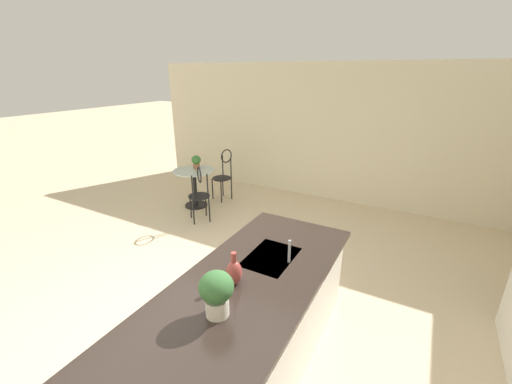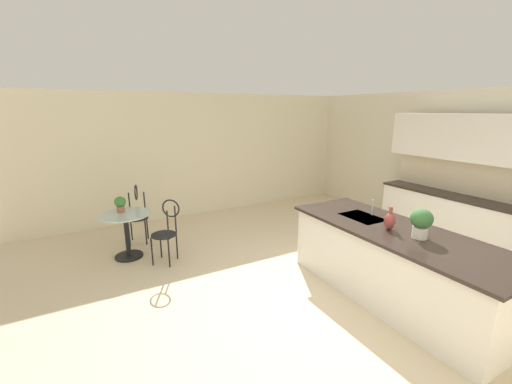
{
  "view_description": "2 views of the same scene",
  "coord_description": "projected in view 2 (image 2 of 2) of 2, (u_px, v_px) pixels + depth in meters",
  "views": [
    {
      "loc": [
        2.05,
        1.96,
        2.53
      ],
      "look_at": [
        -1.53,
        -0.01,
        0.98
      ],
      "focal_mm": 22.49,
      "sensor_mm": 36.0,
      "label": 1
    },
    {
      "loc": [
        2.71,
        -2.43,
        2.33
      ],
      "look_at": [
        -1.27,
        -0.25,
        1.18
      ],
      "focal_mm": 22.52,
      "sensor_mm": 36.0,
      "label": 2
    }
  ],
  "objects": [
    {
      "name": "wall_back",
      "position": [
        497.0,
        171.0,
        5.37
      ],
      "size": [
        9.0,
        0.12,
        2.7
      ],
      "primitive_type": "cube",
      "color": "beige",
      "rests_on": "ground"
    },
    {
      "name": "potted_plant_counter_near",
      "position": [
        421.0,
        222.0,
        3.62
      ],
      "size": [
        0.24,
        0.24,
        0.34
      ],
      "color": "beige",
      "rests_on": "kitchen_island"
    },
    {
      "name": "kitchen_island",
      "position": [
        393.0,
        264.0,
        4.03
      ],
      "size": [
        2.8,
        1.06,
        0.92
      ],
      "color": "white",
      "rests_on": "ground"
    },
    {
      "name": "sink_faucet",
      "position": [
        372.0,
        207.0,
        4.44
      ],
      "size": [
        0.02,
        0.02,
        0.22
      ],
      "primitive_type": "cylinder",
      "color": "#B2B5BA",
      "rests_on": "kitchen_island"
    },
    {
      "name": "vase_on_counter",
      "position": [
        390.0,
        221.0,
        3.9
      ],
      "size": [
        0.13,
        0.13,
        0.29
      ],
      "color": "#993D38",
      "rests_on": "kitchen_island"
    },
    {
      "name": "potted_plant_on_table",
      "position": [
        120.0,
        203.0,
        5.15
      ],
      "size": [
        0.18,
        0.18,
        0.25
      ],
      "color": "#9E603D",
      "rests_on": "bistro_table"
    },
    {
      "name": "upper_cabinet_run",
      "position": [
        461.0,
        137.0,
        5.35
      ],
      "size": [
        2.4,
        0.36,
        0.76
      ],
      "color": "white",
      "rests_on": "back_counter_run"
    },
    {
      "name": "ground_plane",
      "position": [
        322.0,
        303.0,
        4.01
      ],
      "size": [
        40.0,
        40.0,
        0.0
      ],
      "primitive_type": "plane",
      "color": "beige"
    },
    {
      "name": "chair_by_island",
      "position": [
        137.0,
        211.0,
        5.77
      ],
      "size": [
        0.52,
        0.47,
        1.04
      ],
      "color": "black",
      "rests_on": "ground"
    },
    {
      "name": "back_counter_run",
      "position": [
        449.0,
        217.0,
        5.71
      ],
      "size": [
        2.44,
        0.64,
        1.52
      ],
      "color": "white",
      "rests_on": "ground"
    },
    {
      "name": "bistro_table",
      "position": [
        127.0,
        231.0,
        5.16
      ],
      "size": [
        0.8,
        0.8,
        0.74
      ],
      "color": "black",
      "rests_on": "ground"
    },
    {
      "name": "chair_near_window",
      "position": [
        167.0,
        228.0,
        4.93
      ],
      "size": [
        0.54,
        0.54,
        1.04
      ],
      "color": "black",
      "rests_on": "ground"
    },
    {
      "name": "wall_left_window",
      "position": [
        203.0,
        155.0,
        7.29
      ],
      "size": [
        0.12,
        7.8,
        2.7
      ],
      "primitive_type": "cube",
      "color": "beige",
      "rests_on": "ground"
    }
  ]
}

